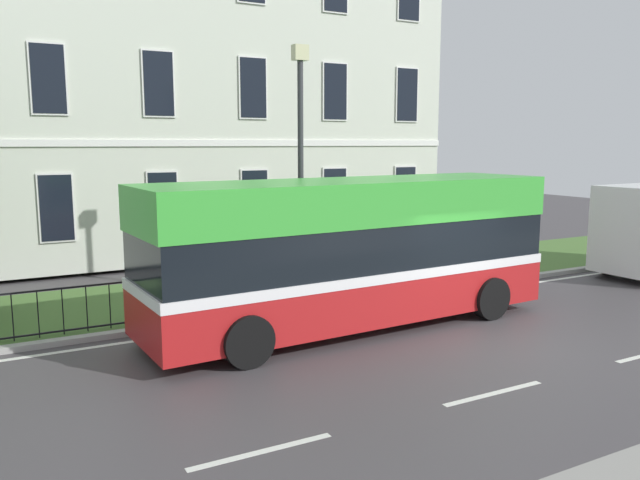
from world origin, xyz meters
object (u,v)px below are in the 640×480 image
object	(u,v)px
street_lamp_post	(301,155)
litter_bin	(417,263)
single_decker_bus	(353,251)
georgian_townhouse	(167,54)

from	to	relation	value
street_lamp_post	litter_bin	world-z (taller)	street_lamp_post
single_decker_bus	litter_bin	world-z (taller)	single_decker_bus
georgian_townhouse	litter_bin	bearing A→B (deg)	-68.78
street_lamp_post	litter_bin	size ratio (longest dim) A/B	5.74
single_decker_bus	litter_bin	size ratio (longest dim) A/B	8.69
georgian_townhouse	street_lamp_post	size ratio (longest dim) A/B	3.07
single_decker_bus	street_lamp_post	bearing A→B (deg)	87.22
single_decker_bus	litter_bin	distance (m)	4.45
georgian_townhouse	litter_bin	world-z (taller)	georgian_townhouse
single_decker_bus	street_lamp_post	size ratio (longest dim) A/B	1.51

